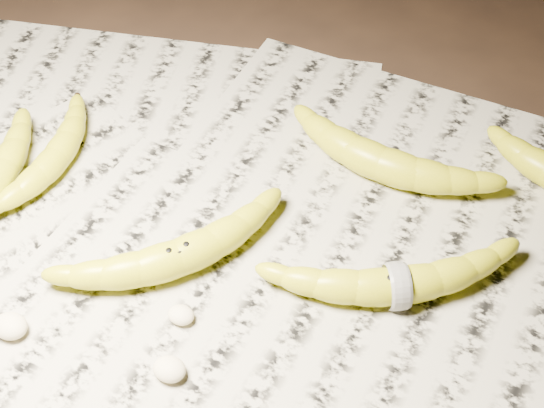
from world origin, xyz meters
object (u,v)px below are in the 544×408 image
at_px(banana_taped, 397,284).
at_px(banana_left_b, 55,155).
at_px(banana_upper_a, 382,161).
at_px(banana_center, 178,255).

bearing_deg(banana_taped, banana_left_b, 147.07).
relative_size(banana_left_b, banana_upper_a, 0.79).
height_order(banana_center, banana_upper_a, banana_upper_a).
height_order(banana_left_b, banana_center, banana_center).
bearing_deg(banana_taped, banana_center, 164.11).
distance_m(banana_center, banana_taped, 0.21).
distance_m(banana_left_b, banana_taped, 0.40).
relative_size(banana_left_b, banana_taped, 0.74).
height_order(banana_center, banana_taped, banana_center).
xyz_separation_m(banana_left_b, banana_upper_a, (0.34, 0.12, 0.00)).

